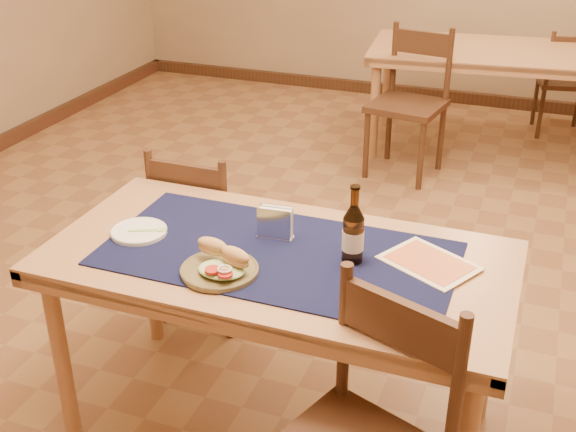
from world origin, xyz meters
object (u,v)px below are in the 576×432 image
(back_table, at_px, (496,61))
(beer_bottle, at_px, (353,234))
(sandwich_plate, at_px, (221,266))
(napkin_holder, at_px, (275,223))
(chair_main_far, at_px, (205,230))
(main_table, at_px, (278,275))

(back_table, height_order, beer_bottle, beer_bottle)
(sandwich_plate, height_order, napkin_holder, napkin_holder)
(chair_main_far, xyz_separation_m, napkin_holder, (0.53, -0.47, 0.36))
(sandwich_plate, relative_size, beer_bottle, 0.94)
(main_table, distance_m, beer_bottle, 0.32)
(main_table, height_order, napkin_holder, napkin_holder)
(chair_main_far, bearing_deg, sandwich_plate, -59.12)
(chair_main_far, relative_size, beer_bottle, 3.15)
(back_table, bearing_deg, sandwich_plate, -98.90)
(back_table, relative_size, napkin_holder, 13.51)
(napkin_holder, bearing_deg, back_table, 81.67)
(sandwich_plate, bearing_deg, back_table, 81.10)
(chair_main_far, height_order, napkin_holder, napkin_holder)
(sandwich_plate, relative_size, napkin_holder, 1.91)
(beer_bottle, bearing_deg, sandwich_plate, -149.42)
(chair_main_far, height_order, sandwich_plate, chair_main_far)
(back_table, xyz_separation_m, chair_main_far, (-0.98, -2.63, -0.22))
(back_table, distance_m, beer_bottle, 3.17)
(main_table, height_order, chair_main_far, chair_main_far)
(main_table, bearing_deg, beer_bottle, 8.52)
(sandwich_plate, bearing_deg, chair_main_far, 120.88)
(back_table, height_order, sandwich_plate, sandwich_plate)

